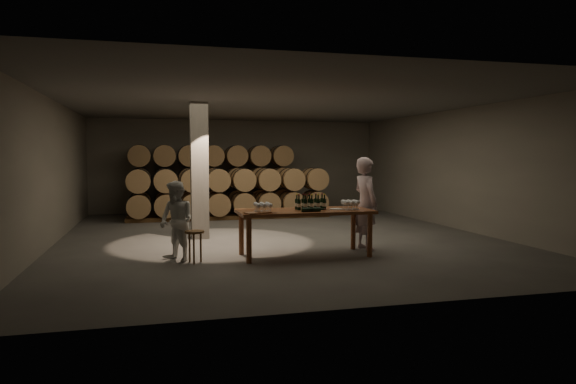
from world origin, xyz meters
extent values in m
plane|color=#4D4B49|center=(0.00, 0.00, 0.00)|extent=(12.00, 12.00, 0.00)
plane|color=#605E59|center=(0.00, 0.00, 3.20)|extent=(12.00, 12.00, 0.00)
plane|color=slate|center=(0.00, 6.00, 1.60)|extent=(10.00, 0.00, 10.00)
plane|color=slate|center=(0.00, -6.00, 1.60)|extent=(10.00, 0.00, 10.00)
plane|color=slate|center=(-5.00, 0.00, 1.60)|extent=(0.00, 12.00, 12.00)
plane|color=slate|center=(5.00, 0.00, 1.60)|extent=(0.00, 12.00, 12.00)
cube|color=#6A665C|center=(-1.80, 0.20, 1.60)|extent=(0.40, 0.40, 3.20)
cylinder|color=brown|center=(-1.18, -2.93, 0.42)|extent=(0.10, 0.10, 0.84)
cylinder|color=brown|center=(1.18, -2.93, 0.42)|extent=(0.10, 0.10, 0.84)
cylinder|color=brown|center=(-1.18, -2.07, 0.42)|extent=(0.10, 0.10, 0.84)
cylinder|color=brown|center=(1.18, -2.07, 0.42)|extent=(0.10, 0.10, 0.84)
cube|color=brown|center=(0.00, -2.50, 0.87)|extent=(2.60, 1.10, 0.06)
cube|color=brown|center=(-0.96, 4.90, 0.06)|extent=(5.48, 0.10, 0.12)
cube|color=brown|center=(-0.96, 5.50, 0.06)|extent=(5.48, 0.10, 0.12)
cylinder|color=#997245|center=(-3.30, 5.20, 0.47)|extent=(0.70, 0.95, 0.70)
cylinder|color=black|center=(-3.30, 4.94, 0.47)|extent=(0.73, 0.04, 0.73)
cylinder|color=black|center=(-3.30, 5.46, 0.47)|extent=(0.73, 0.04, 0.73)
cylinder|color=#997245|center=(-2.52, 5.20, 0.47)|extent=(0.70, 0.95, 0.70)
cylinder|color=black|center=(-2.52, 4.94, 0.47)|extent=(0.73, 0.04, 0.73)
cylinder|color=black|center=(-2.52, 5.46, 0.47)|extent=(0.73, 0.04, 0.73)
cylinder|color=#997245|center=(-1.74, 5.20, 0.47)|extent=(0.70, 0.95, 0.70)
cylinder|color=black|center=(-1.74, 4.94, 0.47)|extent=(0.73, 0.04, 0.73)
cylinder|color=black|center=(-1.74, 5.46, 0.47)|extent=(0.73, 0.04, 0.73)
cylinder|color=#997245|center=(-0.96, 5.20, 0.47)|extent=(0.70, 0.95, 0.70)
cylinder|color=black|center=(-0.96, 4.94, 0.47)|extent=(0.73, 0.04, 0.73)
cylinder|color=black|center=(-0.96, 5.46, 0.47)|extent=(0.73, 0.04, 0.73)
cylinder|color=#997245|center=(-0.18, 5.20, 0.47)|extent=(0.70, 0.95, 0.70)
cylinder|color=black|center=(-0.18, 4.94, 0.47)|extent=(0.73, 0.04, 0.73)
cylinder|color=black|center=(-0.18, 5.46, 0.47)|extent=(0.73, 0.04, 0.73)
cylinder|color=#997245|center=(0.60, 5.20, 0.47)|extent=(0.70, 0.95, 0.70)
cylinder|color=black|center=(0.60, 4.94, 0.47)|extent=(0.73, 0.04, 0.73)
cylinder|color=black|center=(0.60, 5.46, 0.47)|extent=(0.73, 0.04, 0.73)
cylinder|color=#997245|center=(1.38, 5.20, 0.47)|extent=(0.70, 0.95, 0.70)
cylinder|color=black|center=(1.38, 4.94, 0.47)|extent=(0.73, 0.04, 0.73)
cylinder|color=black|center=(1.38, 5.46, 0.47)|extent=(0.73, 0.04, 0.73)
cylinder|color=#997245|center=(-3.30, 5.20, 1.21)|extent=(0.70, 0.95, 0.70)
cylinder|color=black|center=(-3.30, 4.94, 1.21)|extent=(0.73, 0.04, 0.73)
cylinder|color=black|center=(-3.30, 5.46, 1.21)|extent=(0.73, 0.04, 0.73)
cylinder|color=#997245|center=(-2.52, 5.20, 1.21)|extent=(0.70, 0.95, 0.70)
cylinder|color=black|center=(-2.52, 4.94, 1.21)|extent=(0.73, 0.04, 0.73)
cylinder|color=black|center=(-2.52, 5.46, 1.21)|extent=(0.73, 0.04, 0.73)
cylinder|color=#997245|center=(-1.74, 5.20, 1.21)|extent=(0.70, 0.95, 0.70)
cylinder|color=black|center=(-1.74, 4.94, 1.21)|extent=(0.73, 0.04, 0.73)
cylinder|color=black|center=(-1.74, 5.46, 1.21)|extent=(0.73, 0.04, 0.73)
cylinder|color=#997245|center=(-0.96, 5.20, 1.21)|extent=(0.70, 0.95, 0.70)
cylinder|color=black|center=(-0.96, 4.94, 1.21)|extent=(0.73, 0.04, 0.73)
cylinder|color=black|center=(-0.96, 5.46, 1.21)|extent=(0.73, 0.04, 0.73)
cylinder|color=#997245|center=(-0.18, 5.20, 1.21)|extent=(0.70, 0.95, 0.70)
cylinder|color=black|center=(-0.18, 4.94, 1.21)|extent=(0.73, 0.04, 0.73)
cylinder|color=black|center=(-0.18, 5.46, 1.21)|extent=(0.73, 0.04, 0.73)
cylinder|color=#997245|center=(0.60, 5.20, 1.21)|extent=(0.70, 0.95, 0.70)
cylinder|color=black|center=(0.60, 4.94, 1.21)|extent=(0.73, 0.04, 0.73)
cylinder|color=black|center=(0.60, 5.46, 1.21)|extent=(0.73, 0.04, 0.73)
cylinder|color=#997245|center=(1.38, 5.20, 1.21)|extent=(0.70, 0.95, 0.70)
cylinder|color=black|center=(1.38, 4.94, 1.21)|extent=(0.73, 0.04, 0.73)
cylinder|color=black|center=(1.38, 5.46, 1.21)|extent=(0.73, 0.04, 0.73)
cylinder|color=#997245|center=(-3.30, 5.20, 1.95)|extent=(0.70, 0.95, 0.70)
cylinder|color=black|center=(-3.30, 4.94, 1.95)|extent=(0.73, 0.04, 0.73)
cylinder|color=black|center=(-3.30, 5.46, 1.95)|extent=(0.73, 0.04, 0.73)
cylinder|color=#997245|center=(-2.52, 5.20, 1.95)|extent=(0.70, 0.95, 0.70)
cylinder|color=black|center=(-2.52, 4.94, 1.95)|extent=(0.73, 0.04, 0.73)
cylinder|color=black|center=(-2.52, 5.46, 1.95)|extent=(0.73, 0.04, 0.73)
cylinder|color=#997245|center=(-1.74, 5.20, 1.95)|extent=(0.70, 0.95, 0.70)
cylinder|color=black|center=(-1.74, 4.94, 1.95)|extent=(0.73, 0.04, 0.73)
cylinder|color=black|center=(-1.74, 5.46, 1.95)|extent=(0.73, 0.04, 0.73)
cylinder|color=#997245|center=(-0.96, 5.20, 1.95)|extent=(0.70, 0.95, 0.70)
cylinder|color=black|center=(-0.96, 4.94, 1.95)|extent=(0.73, 0.04, 0.73)
cylinder|color=black|center=(-0.96, 5.46, 1.95)|extent=(0.73, 0.04, 0.73)
cylinder|color=#997245|center=(-0.18, 5.20, 1.95)|extent=(0.70, 0.95, 0.70)
cylinder|color=black|center=(-0.18, 4.94, 1.95)|extent=(0.73, 0.04, 0.73)
cylinder|color=black|center=(-0.18, 5.46, 1.95)|extent=(0.73, 0.04, 0.73)
cylinder|color=#997245|center=(0.60, 5.20, 1.95)|extent=(0.70, 0.95, 0.70)
cylinder|color=black|center=(0.60, 4.94, 1.95)|extent=(0.73, 0.04, 0.73)
cylinder|color=black|center=(0.60, 5.46, 1.95)|extent=(0.73, 0.04, 0.73)
cylinder|color=#997245|center=(1.38, 5.20, 1.95)|extent=(0.70, 0.95, 0.70)
cylinder|color=black|center=(1.38, 4.94, 1.95)|extent=(0.73, 0.04, 0.73)
cylinder|color=black|center=(1.38, 5.46, 1.95)|extent=(0.73, 0.04, 0.73)
cube|color=brown|center=(-0.57, 3.50, 0.06)|extent=(6.26, 0.10, 0.12)
cube|color=brown|center=(-0.57, 4.10, 0.06)|extent=(6.26, 0.10, 0.12)
cylinder|color=#997245|center=(-3.30, 3.80, 0.47)|extent=(0.70, 0.95, 0.70)
cylinder|color=black|center=(-3.30, 3.54, 0.47)|extent=(0.73, 0.04, 0.73)
cylinder|color=black|center=(-3.30, 4.06, 0.47)|extent=(0.73, 0.04, 0.73)
cylinder|color=#997245|center=(-2.52, 3.80, 0.47)|extent=(0.70, 0.95, 0.70)
cylinder|color=black|center=(-2.52, 3.54, 0.47)|extent=(0.73, 0.04, 0.73)
cylinder|color=black|center=(-2.52, 4.06, 0.47)|extent=(0.73, 0.04, 0.73)
cylinder|color=#997245|center=(-1.74, 3.80, 0.47)|extent=(0.70, 0.95, 0.70)
cylinder|color=black|center=(-1.74, 3.54, 0.47)|extent=(0.73, 0.04, 0.73)
cylinder|color=black|center=(-1.74, 4.06, 0.47)|extent=(0.73, 0.04, 0.73)
cylinder|color=#997245|center=(-0.96, 3.80, 0.47)|extent=(0.70, 0.95, 0.70)
cylinder|color=black|center=(-0.96, 3.54, 0.47)|extent=(0.73, 0.04, 0.73)
cylinder|color=black|center=(-0.96, 4.06, 0.47)|extent=(0.73, 0.04, 0.73)
cylinder|color=#997245|center=(-0.18, 3.80, 0.47)|extent=(0.70, 0.95, 0.70)
cylinder|color=black|center=(-0.18, 3.54, 0.47)|extent=(0.73, 0.04, 0.73)
cylinder|color=black|center=(-0.18, 4.06, 0.47)|extent=(0.73, 0.04, 0.73)
cylinder|color=#997245|center=(0.60, 3.80, 0.47)|extent=(0.70, 0.95, 0.70)
cylinder|color=black|center=(0.60, 3.54, 0.47)|extent=(0.73, 0.04, 0.73)
cylinder|color=black|center=(0.60, 4.06, 0.47)|extent=(0.73, 0.04, 0.73)
cylinder|color=#997245|center=(1.38, 3.80, 0.47)|extent=(0.70, 0.95, 0.70)
cylinder|color=black|center=(1.38, 3.54, 0.47)|extent=(0.73, 0.04, 0.73)
cylinder|color=black|center=(1.38, 4.06, 0.47)|extent=(0.73, 0.04, 0.73)
cylinder|color=#997245|center=(2.16, 3.80, 0.47)|extent=(0.70, 0.95, 0.70)
cylinder|color=black|center=(2.16, 3.54, 0.47)|extent=(0.73, 0.04, 0.73)
cylinder|color=black|center=(2.16, 4.06, 0.47)|extent=(0.73, 0.04, 0.73)
cylinder|color=#997245|center=(-3.30, 3.80, 1.21)|extent=(0.70, 0.95, 0.70)
cylinder|color=black|center=(-3.30, 3.54, 1.21)|extent=(0.73, 0.04, 0.73)
cylinder|color=black|center=(-3.30, 4.06, 1.21)|extent=(0.73, 0.04, 0.73)
cylinder|color=#997245|center=(-2.52, 3.80, 1.21)|extent=(0.70, 0.95, 0.70)
cylinder|color=black|center=(-2.52, 3.54, 1.21)|extent=(0.73, 0.04, 0.73)
cylinder|color=black|center=(-2.52, 4.06, 1.21)|extent=(0.73, 0.04, 0.73)
cylinder|color=#997245|center=(-1.74, 3.80, 1.21)|extent=(0.70, 0.95, 0.70)
cylinder|color=black|center=(-1.74, 3.54, 1.21)|extent=(0.73, 0.04, 0.73)
cylinder|color=black|center=(-1.74, 4.06, 1.21)|extent=(0.73, 0.04, 0.73)
cylinder|color=#997245|center=(-0.96, 3.80, 1.21)|extent=(0.70, 0.95, 0.70)
cylinder|color=black|center=(-0.96, 3.54, 1.21)|extent=(0.73, 0.04, 0.73)
cylinder|color=black|center=(-0.96, 4.06, 1.21)|extent=(0.73, 0.04, 0.73)
cylinder|color=#997245|center=(-0.18, 3.80, 1.21)|extent=(0.70, 0.95, 0.70)
cylinder|color=black|center=(-0.18, 3.54, 1.21)|extent=(0.73, 0.04, 0.73)
cylinder|color=black|center=(-0.18, 4.06, 1.21)|extent=(0.73, 0.04, 0.73)
cylinder|color=#997245|center=(0.60, 3.80, 1.21)|extent=(0.70, 0.95, 0.70)
cylinder|color=black|center=(0.60, 3.54, 1.21)|extent=(0.73, 0.04, 0.73)
cylinder|color=black|center=(0.60, 4.06, 1.21)|extent=(0.73, 0.04, 0.73)
cylinder|color=#997245|center=(1.38, 3.80, 1.21)|extent=(0.70, 0.95, 0.70)
cylinder|color=black|center=(1.38, 3.54, 1.21)|extent=(0.73, 0.04, 0.73)
cylinder|color=black|center=(1.38, 4.06, 1.21)|extent=(0.73, 0.04, 0.73)
cylinder|color=#997245|center=(2.16, 3.80, 1.21)|extent=(0.70, 0.95, 0.70)
cylinder|color=black|center=(2.16, 3.54, 1.21)|extent=(0.73, 0.04, 0.73)
cylinder|color=black|center=(2.16, 4.06, 1.21)|extent=(0.73, 0.04, 0.73)
cylinder|color=black|center=(-0.12, -2.51, 1.00)|extent=(0.08, 0.08, 0.21)
cylinder|color=silver|center=(-0.12, -2.51, 0.99)|extent=(0.08, 0.08, 0.07)
cylinder|color=black|center=(-0.12, -2.51, 1.15)|extent=(0.03, 0.03, 0.08)
cylinder|color=yellow|center=(-0.12, -2.51, 1.20)|extent=(0.03, 0.03, 0.02)
cylinder|color=black|center=(-0.12, -2.36, 1.00)|extent=(0.08, 0.08, 0.21)
cylinder|color=silver|center=(-0.12, -2.36, 0.99)|extent=(0.08, 0.08, 0.07)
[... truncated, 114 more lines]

